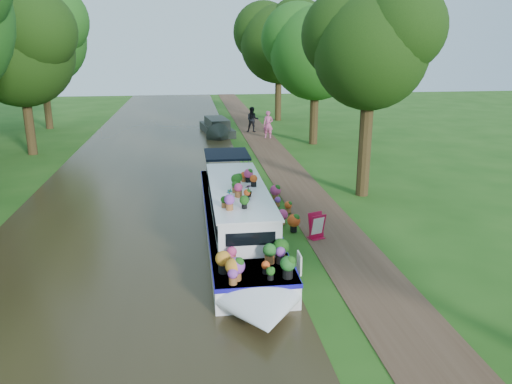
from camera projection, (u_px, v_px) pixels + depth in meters
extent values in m
plane|color=#1F4C13|center=(293.00, 221.00, 19.27)|extent=(100.00, 100.00, 0.00)
cube|color=#2C2413|center=(134.00, 228.00, 18.50)|extent=(10.00, 100.00, 0.02)
cube|color=#4A3222|center=(323.00, 219.00, 19.41)|extent=(2.20, 100.00, 0.03)
cube|color=white|center=(236.00, 220.00, 18.25)|extent=(2.20, 12.00, 0.75)
cube|color=#17109B|center=(236.00, 212.00, 18.16)|extent=(2.24, 12.04, 0.12)
cube|color=white|center=(238.00, 203.00, 17.23)|extent=(1.80, 7.00, 1.05)
cube|color=white|center=(238.00, 188.00, 17.07)|extent=(1.90, 7.10, 0.06)
cube|color=black|center=(264.00, 200.00, 17.33)|extent=(0.03, 6.40, 0.38)
cube|color=black|center=(212.00, 202.00, 17.10)|extent=(0.03, 6.40, 0.38)
cube|color=black|center=(227.00, 154.00, 21.90)|extent=(1.90, 2.40, 0.10)
cube|color=white|center=(299.00, 263.00, 13.07)|extent=(0.04, 0.45, 0.55)
imported|color=#184813|center=(230.00, 195.00, 15.53)|extent=(0.24, 0.24, 0.38)
imported|color=#184813|center=(249.00, 191.00, 15.96)|extent=(0.30, 0.30, 0.39)
cylinder|color=#2E220F|center=(365.00, 146.00, 21.95)|extent=(0.56, 0.56, 4.55)
sphere|color=black|center=(371.00, 52.00, 20.81)|extent=(4.80, 4.80, 4.80)
sphere|color=black|center=(402.00, 28.00, 19.97)|extent=(3.60, 3.60, 3.60)
sphere|color=black|center=(346.00, 35.00, 21.30)|extent=(3.84, 3.84, 3.84)
cylinder|color=#2E220F|center=(314.00, 116.00, 33.53)|extent=(0.56, 0.56, 3.85)
sphere|color=#184813|center=(316.00, 54.00, 32.38)|extent=(6.00, 6.00, 6.00)
sphere|color=#184813|center=(339.00, 34.00, 31.33)|extent=(4.50, 4.50, 4.50)
sphere|color=#184813|center=(297.00, 39.00, 32.98)|extent=(4.80, 4.80, 4.80)
cylinder|color=#2E220F|center=(278.00, 96.00, 43.86)|extent=(0.56, 0.56, 4.20)
sphere|color=black|center=(279.00, 44.00, 42.60)|extent=(6.60, 6.60, 6.60)
sphere|color=black|center=(297.00, 28.00, 41.45)|extent=(4.95, 4.95, 4.95)
sphere|color=black|center=(264.00, 32.00, 43.27)|extent=(5.28, 5.28, 5.28)
cylinder|color=#2E220F|center=(29.00, 123.00, 30.30)|extent=(0.56, 0.56, 3.85)
sphere|color=black|center=(20.00, 54.00, 29.13)|extent=(6.20, 6.20, 6.20)
sphere|color=black|center=(35.00, 31.00, 28.04)|extent=(4.65, 4.65, 4.65)
sphere|color=black|center=(5.00, 37.00, 29.75)|extent=(4.96, 4.96, 4.96)
cylinder|color=#2E220F|center=(47.00, 101.00, 39.53)|extent=(0.56, 0.56, 4.38)
sphere|color=#184813|center=(39.00, 40.00, 38.20)|extent=(7.00, 7.00, 7.00)
sphere|color=#184813|center=(53.00, 20.00, 36.98)|extent=(5.25, 5.25, 5.25)
sphere|color=#184813|center=(26.00, 26.00, 38.91)|extent=(5.60, 5.60, 5.60)
cube|color=black|center=(217.00, 129.00, 38.02)|extent=(2.50, 5.71, 0.55)
cube|color=black|center=(217.00, 122.00, 37.41)|extent=(1.81, 3.38, 0.64)
cube|color=#B50C33|center=(316.00, 238.00, 17.53)|extent=(0.61, 0.56, 0.03)
cube|color=#B50C33|center=(317.00, 227.00, 17.30)|extent=(0.61, 0.40, 0.90)
cube|color=#B50C33|center=(316.00, 225.00, 17.50)|extent=(0.61, 0.40, 0.90)
cube|color=white|center=(318.00, 226.00, 17.25)|extent=(0.46, 0.29, 0.63)
imported|color=#E55E7E|center=(268.00, 125.00, 35.76)|extent=(0.81, 0.65, 1.94)
imported|color=black|center=(253.00, 120.00, 38.08)|extent=(1.02, 0.84, 1.93)
imported|color=#2C621D|center=(260.00, 182.00, 23.87)|extent=(0.52, 0.49, 0.47)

